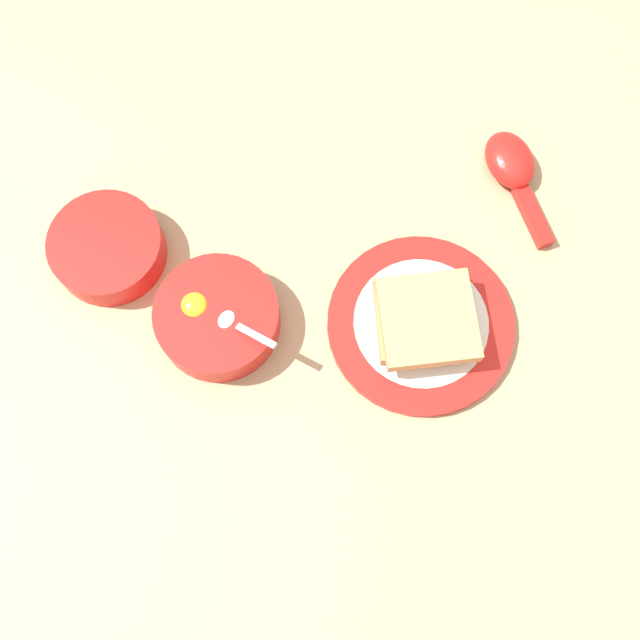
# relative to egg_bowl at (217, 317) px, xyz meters

# --- Properties ---
(ground_plane) EXTENTS (3.00, 3.00, 0.00)m
(ground_plane) POSITION_rel_egg_bowl_xyz_m (0.13, -0.03, -0.02)
(ground_plane) COLOR tan
(egg_bowl) EXTENTS (0.13, 0.15, 0.07)m
(egg_bowl) POSITION_rel_egg_bowl_xyz_m (0.00, 0.00, 0.00)
(egg_bowl) COLOR red
(egg_bowl) RESTS_ON ground_plane
(toast_plate) EXTENTS (0.21, 0.21, 0.01)m
(toast_plate) POSITION_rel_egg_bowl_xyz_m (0.11, -0.19, -0.02)
(toast_plate) COLOR red
(toast_plate) RESTS_ON ground_plane
(toast_sandwich) EXTENTS (0.14, 0.14, 0.04)m
(toast_sandwich) POSITION_rel_egg_bowl_xyz_m (0.11, -0.19, 0.01)
(toast_sandwich) COLOR tan
(toast_sandwich) RESTS_ON toast_plate
(soup_spoon) EXTENTS (0.12, 0.14, 0.03)m
(soup_spoon) POSITION_rel_egg_bowl_xyz_m (0.33, -0.19, -0.01)
(soup_spoon) COLOR red
(soup_spoon) RESTS_ON ground_plane
(congee_bowl) EXTENTS (0.13, 0.13, 0.04)m
(congee_bowl) POSITION_rel_egg_bowl_xyz_m (0.01, 0.15, -0.00)
(congee_bowl) COLOR red
(congee_bowl) RESTS_ON ground_plane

